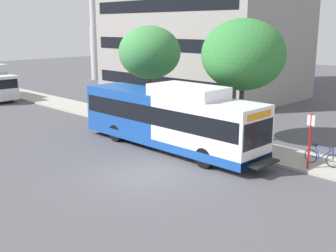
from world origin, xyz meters
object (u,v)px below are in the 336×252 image
at_px(street_tree_mid_block, 150,53).
at_px(bus_stop_sign_pole, 310,137).
at_px(transit_bus, 169,118).
at_px(street_tree_near_stop, 243,55).
at_px(bicycle_parked, 322,157).

bearing_deg(street_tree_mid_block, bus_stop_sign_pole, -99.10).
xyz_separation_m(transit_bus, bus_stop_sign_pole, (1.91, -7.24, -0.05)).
distance_m(bus_stop_sign_pole, street_tree_near_stop, 6.65).
height_order(bus_stop_sign_pole, bicycle_parked, bus_stop_sign_pole).
xyz_separation_m(transit_bus, bicycle_parked, (2.83, -7.48, -1.14)).
height_order(transit_bus, street_tree_near_stop, street_tree_near_stop).
bearing_deg(transit_bus, street_tree_near_stop, -25.70).
bearing_deg(street_tree_near_stop, street_tree_mid_block, 89.76).
bearing_deg(bus_stop_sign_pole, street_tree_mid_block, 80.90).
height_order(transit_bus, bus_stop_sign_pole, transit_bus).
bearing_deg(street_tree_near_stop, bicycle_parked, -101.72).
height_order(street_tree_near_stop, street_tree_mid_block, street_tree_near_stop).
xyz_separation_m(bicycle_parked, street_tree_mid_block, (1.19, 13.39, 4.27)).
distance_m(bicycle_parked, street_tree_near_stop, 7.24).
xyz_separation_m(street_tree_near_stop, street_tree_mid_block, (0.03, 7.83, -0.21)).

